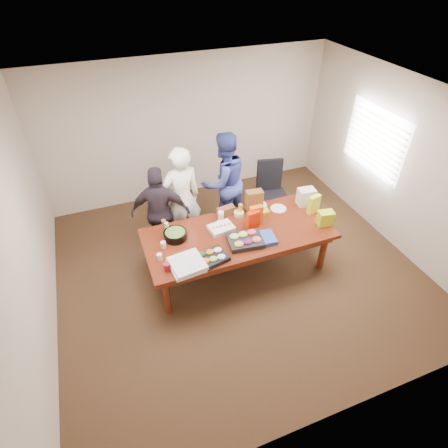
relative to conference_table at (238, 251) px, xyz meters
name	(u,v)px	position (x,y,z in m)	size (l,w,h in m)	color
floor	(238,268)	(0.00, 0.00, -0.39)	(5.50, 5.00, 0.02)	#47301E
ceiling	(243,102)	(0.00, 0.00, 2.33)	(5.50, 5.00, 0.02)	white
wall_back	(188,129)	(0.00, 2.50, 0.98)	(5.50, 0.04, 2.70)	beige
wall_front	(350,349)	(0.00, -2.50, 0.98)	(5.50, 0.04, 2.70)	beige
wall_left	(24,246)	(-2.75, 0.00, 0.98)	(0.04, 5.00, 2.70)	beige
wall_right	(398,164)	(2.75, 0.00, 0.98)	(0.04, 5.00, 2.70)	beige
window_panel	(374,140)	(2.72, 0.60, 1.12)	(0.03, 1.40, 1.10)	white
window_blinds	(373,141)	(2.68, 0.60, 1.12)	(0.04, 1.36, 1.00)	beige
conference_table	(238,251)	(0.00, 0.00, 0.00)	(2.80, 1.20, 0.75)	#4C1C0F
office_chair	(273,194)	(1.10, 0.99, 0.17)	(0.56, 0.56, 1.10)	black
person_center	(182,199)	(-0.61, 0.91, 0.54)	(0.66, 0.44, 1.82)	white
person_right	(224,182)	(0.22, 1.19, 0.52)	(0.87, 0.68, 1.79)	#3B4797
person_left	(161,212)	(-0.98, 0.86, 0.41)	(0.92, 0.38, 1.58)	#2D242C
veggie_tray	(212,258)	(-0.57, -0.40, 0.41)	(0.41, 0.32, 0.06)	black
fruit_tray	(245,241)	(0.00, -0.24, 0.41)	(0.49, 0.39, 0.07)	black
sheet_cake	(221,228)	(-0.22, 0.16, 0.41)	(0.36, 0.27, 0.06)	white
salad_bowl	(175,235)	(-0.91, 0.21, 0.43)	(0.34, 0.34, 0.11)	black
chip_bag_blue	(261,239)	(0.23, -0.28, 0.41)	(0.41, 0.31, 0.06)	#2A4FB3
chip_bag_red	(253,220)	(0.24, 0.04, 0.52)	(0.19, 0.08, 0.28)	red
chip_bag_yellow	(314,204)	(1.30, 0.05, 0.53)	(0.20, 0.08, 0.31)	yellow
chip_bag_orange	(256,215)	(0.33, 0.12, 0.53)	(0.20, 0.09, 0.31)	#DC5216
mayo_jar	(221,216)	(-0.13, 0.40, 0.44)	(0.09, 0.09, 0.14)	white
mustard_bottle	(241,209)	(0.20, 0.42, 0.47)	(0.06, 0.06, 0.18)	#D4AB07
dressing_bottle	(164,226)	(-1.02, 0.43, 0.48)	(0.06, 0.06, 0.20)	brown
ranch_bottle	(167,228)	(-0.99, 0.38, 0.46)	(0.06, 0.06, 0.18)	beige
banana_bunch	(261,213)	(0.49, 0.27, 0.42)	(0.25, 0.15, 0.08)	gold
bread_loaf	(226,210)	(-0.01, 0.51, 0.43)	(0.28, 0.12, 0.11)	brown
kraft_bag	(254,200)	(0.45, 0.46, 0.55)	(0.26, 0.15, 0.34)	brown
red_cup	(167,267)	(-1.18, -0.38, 0.43)	(0.09, 0.09, 0.11)	#A60F22
clear_cup_a	(160,257)	(-1.23, -0.15, 0.43)	(0.07, 0.07, 0.10)	silver
clear_cup_b	(163,245)	(-1.12, 0.07, 0.43)	(0.07, 0.07, 0.10)	silver
pizza_box_lower	(186,266)	(-0.93, -0.42, 0.40)	(0.43, 0.43, 0.05)	white
pizza_box_upper	(187,263)	(-0.92, -0.43, 0.45)	(0.43, 0.43, 0.05)	white
plate_a	(278,208)	(0.83, 0.32, 0.38)	(0.26, 0.26, 0.01)	white
plate_b	(259,205)	(0.58, 0.52, 0.38)	(0.26, 0.26, 0.02)	white
dip_bowl_a	(239,214)	(0.17, 0.39, 0.41)	(0.16, 0.16, 0.06)	beige
dip_bowl_b	(221,224)	(-0.20, 0.24, 0.41)	(0.15, 0.15, 0.06)	silver
grocery_bag_white	(306,197)	(1.30, 0.29, 0.52)	(0.26, 0.19, 0.28)	white
grocery_bag_yellow	(325,218)	(1.30, -0.28, 0.49)	(0.23, 0.16, 0.23)	#C3D118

